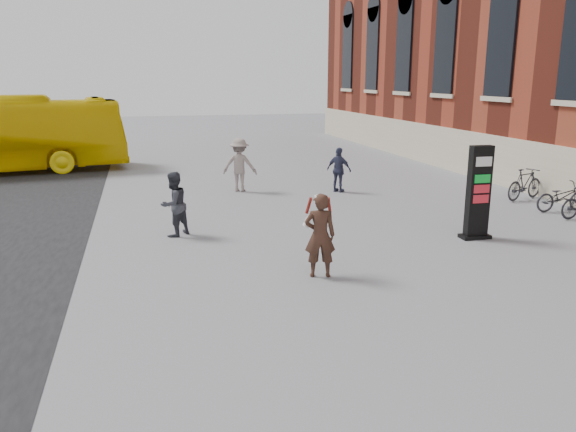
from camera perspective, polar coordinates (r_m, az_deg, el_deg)
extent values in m
plane|color=#9E9EA3|center=(12.08, 3.40, -5.18)|extent=(100.00, 100.00, 0.00)
cube|color=beige|center=(21.50, 22.87, 4.68)|extent=(0.18, 44.00, 1.80)
cube|color=black|center=(14.66, 18.77, 2.25)|extent=(0.57, 0.25, 2.34)
cube|color=black|center=(14.92, 18.44, -1.97)|extent=(0.76, 0.40, 0.09)
cube|color=white|center=(14.53, 19.02, 5.32)|extent=(0.43, 0.27, 0.23)
cube|color=#0A8124|center=(14.60, 18.89, 3.69)|extent=(0.43, 0.27, 0.21)
cube|color=maroon|center=(14.64, 18.81, 2.72)|extent=(0.43, 0.27, 0.21)
cube|color=maroon|center=(14.69, 18.73, 1.75)|extent=(0.43, 0.27, 0.21)
imported|color=#301E16|center=(11.27, 3.26, -1.98)|extent=(0.70, 0.53, 1.73)
cylinder|color=white|center=(11.08, 3.32, 1.93)|extent=(0.24, 0.24, 0.06)
cone|color=white|center=(11.45, 4.18, -0.12)|extent=(0.27, 0.25, 0.42)
cylinder|color=maroon|center=(11.39, 4.21, 1.11)|extent=(0.16, 0.13, 0.36)
cone|color=white|center=(11.41, 2.12, -0.15)|extent=(0.25, 0.28, 0.42)
cylinder|color=maroon|center=(11.35, 2.13, 1.09)|extent=(0.13, 0.16, 0.36)
imported|color=#30323A|center=(14.47, -11.53, 1.17)|extent=(1.01, 0.99, 1.65)
imported|color=gray|center=(19.94, -4.94, 5.19)|extent=(1.38, 1.08, 1.88)
imported|color=#2F334D|center=(19.82, 5.20, 4.69)|extent=(0.91, 0.94, 1.57)
imported|color=#28272E|center=(18.81, 26.06, 1.78)|extent=(1.73, 0.64, 0.90)
imported|color=#28272E|center=(20.10, 22.93, 3.01)|extent=(1.81, 1.03, 1.05)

